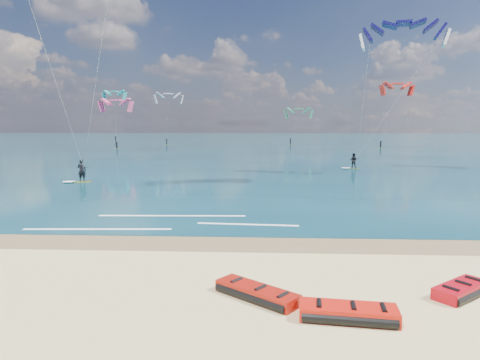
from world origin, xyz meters
name	(u,v)px	position (x,y,z in m)	size (l,w,h in m)	color
ground	(227,163)	(0.00, 40.00, 0.00)	(320.00, 320.00, 0.00)	tan
wet_sand_strip	(159,243)	(0.00, 3.00, 0.00)	(320.00, 2.40, 0.01)	brown
sea	(246,141)	(0.00, 104.00, 0.02)	(320.00, 200.00, 0.04)	#0A313B
packed_kite_left	(348,320)	(6.56, -3.80, 0.00)	(2.68, 1.19, 0.43)	red
packed_kite_mid	(257,298)	(4.20, -2.57, 0.00)	(2.80, 1.10, 0.40)	#A1150B
packed_kite_right	(461,295)	(10.17, -2.07, 0.00)	(2.18, 1.11, 0.40)	#AE0712
kitesurfer_main	(72,51)	(-9.29, 16.64, 10.12)	(10.68, 10.86, 19.89)	yellow
kitesurfer_far	(378,91)	(16.24, 30.76, 8.27)	(10.30, 7.28, 16.06)	#99B81B
shoreline_foam	(166,222)	(-0.47, 6.56, 0.04)	(13.08, 3.67, 0.01)	white
distant_kites	(211,120)	(-6.80, 80.24, 5.64)	(70.67, 35.92, 13.32)	teal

